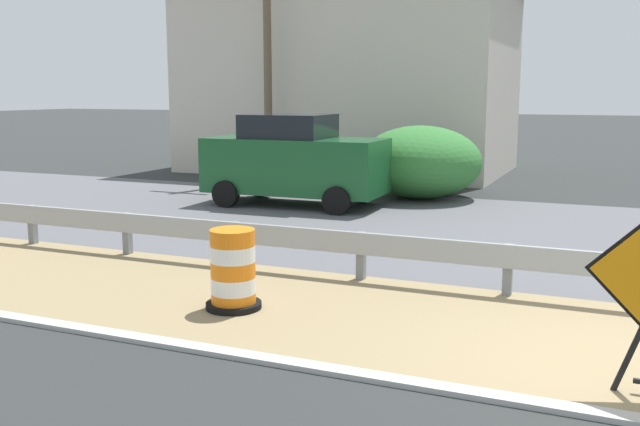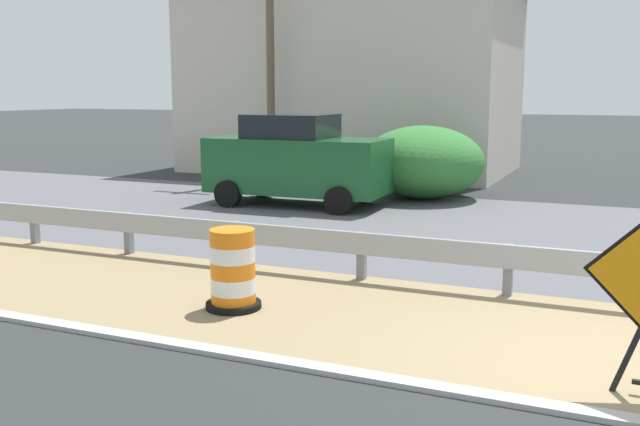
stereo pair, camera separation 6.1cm
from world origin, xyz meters
name	(u,v)px [view 1 (the left image)]	position (x,y,z in m)	size (l,w,h in m)	color
ground_plane	(632,368)	(0.00, 0.00, 0.00)	(160.00, 160.00, 0.00)	#2B2D2D
median_dirt_strip	(632,349)	(0.55, 0.00, 0.00)	(3.51, 120.00, 0.01)	#8E7A56
far_lane_asphalt	(632,242)	(6.51, 0.00, 0.00)	(8.41, 120.00, 0.00)	#56565B
curb_near_edge	(632,422)	(-1.30, 0.00, 0.00)	(0.20, 120.00, 0.11)	#ADADA8
traffic_barrel_nearest	(233,273)	(0.16, 4.63, 0.46)	(0.70, 0.70, 1.02)	orange
car_trailing_near_lane	(294,160)	(7.98, 7.46, 1.08)	(2.11, 4.28, 2.17)	#195128
roadside_shop_near	(350,79)	(15.89, 9.07, 3.10)	(6.59, 10.89, 6.18)	beige
utility_pole_near	(267,28)	(12.05, 10.25, 4.56)	(0.24, 1.80, 8.80)	brown
bush_roadside	(420,162)	(10.33, 5.03, 0.92)	(3.11, 3.11, 1.85)	#337533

